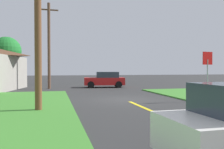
% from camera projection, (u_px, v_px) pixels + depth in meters
% --- Properties ---
extents(ground_plane, '(120.00, 120.00, 0.00)m').
position_uv_depth(ground_plane, '(125.00, 100.00, 14.91)').
color(ground_plane, '#2E2E2E').
extents(lane_stripe_center, '(0.20, 14.00, 0.01)m').
position_uv_depth(lane_stripe_center, '(202.00, 133.00, 7.13)').
color(lane_stripe_center, yellow).
rests_on(lane_stripe_center, ground).
extents(stop_sign, '(0.75, 0.20, 2.92)m').
position_uv_depth(stop_sign, '(207.00, 66.00, 14.08)').
color(stop_sign, '#9EA0A8').
rests_on(stop_sign, ground).
extents(car_approaching_junction, '(4.35, 2.43, 1.62)m').
position_uv_depth(car_approaching_junction, '(105.00, 80.00, 24.96)').
color(car_approaching_junction, red).
rests_on(car_approaching_junction, ground).
extents(utility_pole_near, '(1.79, 0.48, 9.41)m').
position_uv_depth(utility_pole_near, '(38.00, 4.00, 10.64)').
color(utility_pole_near, brown).
rests_on(utility_pole_near, ground).
extents(utility_pole_mid, '(1.80, 0.28, 8.28)m').
position_uv_depth(utility_pole_mid, '(49.00, 45.00, 23.07)').
color(utility_pole_mid, brown).
rests_on(utility_pole_mid, ground).
extents(oak_tree_left, '(3.45, 3.45, 5.79)m').
position_uv_depth(oak_tree_left, '(7.00, 51.00, 28.63)').
color(oak_tree_left, brown).
rests_on(oak_tree_left, ground).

